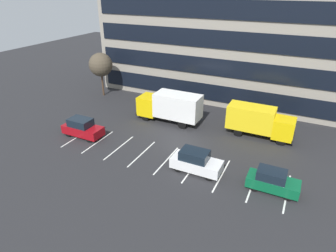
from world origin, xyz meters
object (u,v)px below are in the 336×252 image
object	(u,v)px
box_truck_yellow_all	(259,121)
suv_maroon	(82,128)
suv_white	(196,162)
suv_forest	(272,181)
bare_tree	(101,65)
box_truck_yellow	(170,106)

from	to	relation	value
box_truck_yellow_all	suv_maroon	world-z (taller)	box_truck_yellow_all
suv_white	suv_maroon	bearing A→B (deg)	176.95
suv_white	suv_forest	size ratio (longest dim) A/B	1.10
suv_white	bare_tree	distance (m)	24.11
bare_tree	box_truck_yellow_all	bearing A→B (deg)	-7.40
box_truck_yellow_all	suv_forest	size ratio (longest dim) A/B	1.75
suv_maroon	bare_tree	world-z (taller)	bare_tree
box_truck_yellow	suv_forest	xyz separation A→B (m)	(13.49, -8.35, -1.19)
box_truck_yellow	suv_maroon	bearing A→B (deg)	-132.78
box_truck_yellow_all	suv_white	bearing A→B (deg)	-111.70
suv_forest	bare_tree	size ratio (longest dim) A/B	0.65
box_truck_yellow_all	bare_tree	bearing A→B (deg)	172.60
box_truck_yellow_all	suv_maroon	xyz separation A→B (m)	(-17.77, -8.75, -0.91)
suv_white	suv_maroon	size ratio (longest dim) A/B	1.00
suv_white	box_truck_yellow_all	bearing A→B (deg)	68.30
suv_maroon	suv_forest	size ratio (longest dim) A/B	1.10
box_truck_yellow_all	bare_tree	size ratio (longest dim) A/B	1.13
suv_forest	box_truck_yellow	bearing A→B (deg)	148.26
box_truck_yellow	bare_tree	size ratio (longest dim) A/B	1.24
suv_white	bare_tree	size ratio (longest dim) A/B	0.71
box_truck_yellow_all	suv_white	distance (m)	10.26
box_truck_yellow	suv_maroon	xyz separation A→B (m)	(-7.23, -7.81, -1.10)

